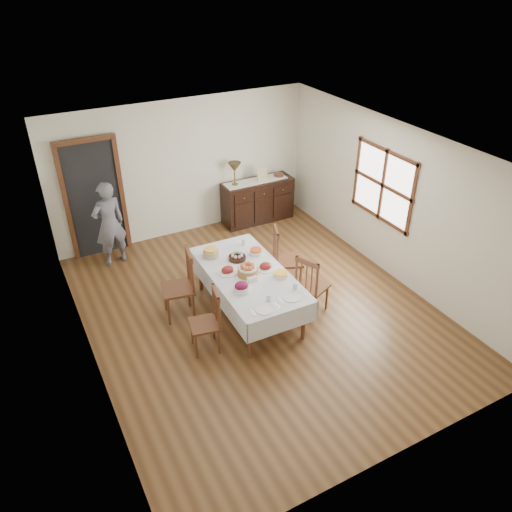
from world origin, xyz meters
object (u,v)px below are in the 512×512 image
dining_table (248,278)px  chair_left_near (208,321)px  sideboard (258,201)px  table_lamp (235,168)px  chair_left_far (181,284)px  chair_right_near (311,284)px  chair_right_far (285,257)px  person (109,222)px

dining_table → chair_left_near: bearing=-151.0°
sideboard → table_lamp: 0.93m
dining_table → table_lamp: (1.11, 2.71, 0.58)m
chair_left_far → chair_right_near: (1.74, -0.85, -0.05)m
chair_right_near → dining_table: bearing=39.2°
chair_left_near → chair_left_far: chair_left_far is taller
chair_right_near → chair_right_far: size_ratio=0.93×
chair_left_near → dining_table: bearing=129.0°
chair_right_near → person: (-2.28, 2.85, 0.31)m
chair_left_far → person: (-0.55, 1.99, 0.27)m
chair_left_near → person: 2.95m
chair_left_near → sideboard: 3.97m
dining_table → chair_left_far: chair_left_far is taller
chair_left_near → chair_right_far: chair_right_far is taller
chair_right_near → chair_right_far: (0.02, 0.80, 0.04)m
chair_right_near → table_lamp: bearing=-28.7°
chair_left_near → chair_right_far: size_ratio=0.87×
chair_right_near → person: bearing=15.0°
chair_left_far → chair_right_near: size_ratio=1.09×
sideboard → table_lamp: size_ratio=3.16×
chair_left_far → table_lamp: 3.11m
chair_left_near → chair_right_near: size_ratio=0.94×
chair_left_near → chair_right_near: (1.69, 0.02, 0.03)m
dining_table → chair_right_near: chair_right_near is taller
chair_right_far → table_lamp: (0.25, 2.34, 0.67)m
chair_right_near → sideboard: (0.76, 3.10, -0.07)m
person → chair_left_near: bearing=89.9°
chair_right_far → sideboard: (0.74, 2.30, -0.11)m
chair_right_near → sideboard: size_ratio=0.70×
chair_right_near → chair_right_far: bearing=-25.0°
chair_left_far → person: person is taller
chair_right_near → sideboard: 3.19m
dining_table → chair_left_near: size_ratio=2.26×
sideboard → person: bearing=-175.2°
chair_left_near → sideboard: chair_left_near is taller
chair_left_near → person: size_ratio=0.58×
sideboard → table_lamp: (-0.49, 0.04, 0.79)m
dining_table → chair_right_near: size_ratio=2.13×
person → dining_table: bearing=109.2°
dining_table → person: size_ratio=1.30×
sideboard → table_lamp: bearing=175.9°
table_lamp → person: bearing=-173.5°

